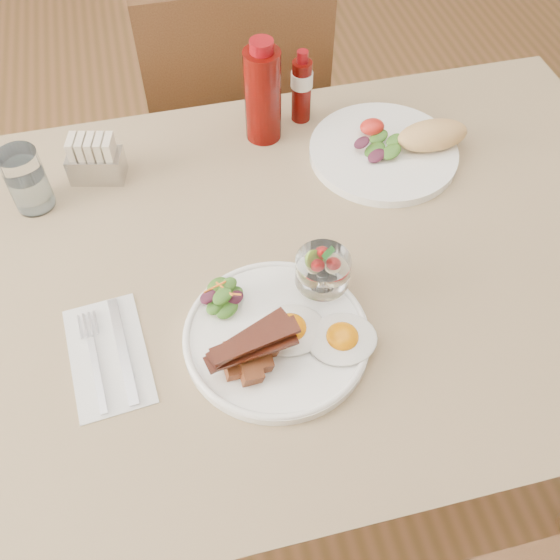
# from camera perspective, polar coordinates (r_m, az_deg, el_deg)

# --- Properties ---
(table) EXTENTS (1.33, 0.88, 0.75)m
(table) POSITION_cam_1_polar(r_m,az_deg,el_deg) (1.11, 2.01, -0.73)
(table) COLOR brown
(table) RESTS_ON ground
(chair_far) EXTENTS (0.42, 0.42, 0.93)m
(chair_far) POSITION_cam_1_polar(r_m,az_deg,el_deg) (1.67, -4.15, 14.32)
(chair_far) COLOR brown
(chair_far) RESTS_ON ground
(main_plate) EXTENTS (0.28, 0.28, 0.02)m
(main_plate) POSITION_cam_1_polar(r_m,az_deg,el_deg) (0.94, -0.33, -5.22)
(main_plate) COLOR white
(main_plate) RESTS_ON table
(fried_eggs) EXTENTS (0.19, 0.14, 0.03)m
(fried_eggs) POSITION_cam_1_polar(r_m,az_deg,el_deg) (0.92, 3.33, -4.89)
(fried_eggs) COLOR silver
(fried_eggs) RESTS_ON main_plate
(bacon_potato_pile) EXTENTS (0.14, 0.09, 0.06)m
(bacon_potato_pile) POSITION_cam_1_polar(r_m,az_deg,el_deg) (0.88, -2.66, -6.63)
(bacon_potato_pile) COLOR maroon
(bacon_potato_pile) RESTS_ON main_plate
(side_salad) EXTENTS (0.07, 0.07, 0.04)m
(side_salad) POSITION_cam_1_polar(r_m,az_deg,el_deg) (0.95, -5.27, -1.64)
(side_salad) COLOR #295516
(side_salad) RESTS_ON main_plate
(fruit_cup) EXTENTS (0.08, 0.08, 0.08)m
(fruit_cup) POSITION_cam_1_polar(r_m,az_deg,el_deg) (0.94, 3.92, 0.90)
(fruit_cup) COLOR white
(fruit_cup) RESTS_ON main_plate
(second_plate) EXTENTS (0.31, 0.28, 0.07)m
(second_plate) POSITION_cam_1_polar(r_m,az_deg,el_deg) (1.23, 10.48, 11.89)
(second_plate) COLOR white
(second_plate) RESTS_ON table
(ketchup_bottle) EXTENTS (0.08, 0.08, 0.20)m
(ketchup_bottle) POSITION_cam_1_polar(r_m,az_deg,el_deg) (1.20, -1.59, 16.64)
(ketchup_bottle) COLOR #510704
(ketchup_bottle) RESTS_ON table
(hot_sauce_bottle) EXTENTS (0.04, 0.04, 0.15)m
(hot_sauce_bottle) POSITION_cam_1_polar(r_m,az_deg,el_deg) (1.26, 1.99, 17.20)
(hot_sauce_bottle) COLOR #510704
(hot_sauce_bottle) RESTS_ON table
(sugar_caddy) EXTENTS (0.11, 0.08, 0.09)m
(sugar_caddy) POSITION_cam_1_polar(r_m,az_deg,el_deg) (1.19, -16.53, 10.42)
(sugar_caddy) COLOR #B9B8BD
(sugar_caddy) RESTS_ON table
(water_glass) EXTENTS (0.07, 0.07, 0.12)m
(water_glass) POSITION_cam_1_polar(r_m,az_deg,el_deg) (1.17, -22.06, 8.21)
(water_glass) COLOR white
(water_glass) RESTS_ON table
(napkin_cutlery) EXTENTS (0.13, 0.21, 0.01)m
(napkin_cutlery) POSITION_cam_1_polar(r_m,az_deg,el_deg) (0.96, -15.34, -6.61)
(napkin_cutlery) COLOR white
(napkin_cutlery) RESTS_ON table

